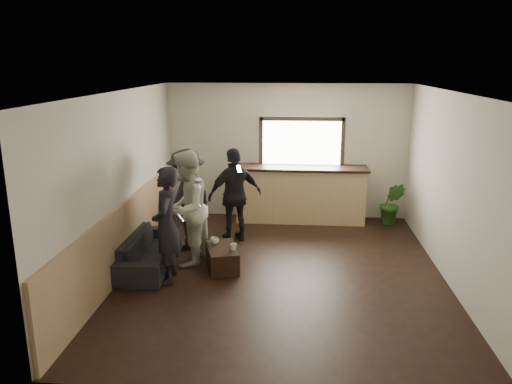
# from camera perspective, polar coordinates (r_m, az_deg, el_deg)

# --- Properties ---
(ground) EXTENTS (5.00, 6.00, 0.01)m
(ground) POSITION_cam_1_polar(r_m,az_deg,el_deg) (7.99, 2.93, -9.14)
(ground) COLOR black
(room_shell) EXTENTS (5.01, 6.01, 2.80)m
(room_shell) POSITION_cam_1_polar(r_m,az_deg,el_deg) (7.57, -2.51, 1.25)
(room_shell) COLOR silver
(room_shell) RESTS_ON ground
(bar_counter) EXTENTS (2.70, 0.68, 2.13)m
(bar_counter) POSITION_cam_1_polar(r_m,az_deg,el_deg) (10.33, 5.12, 0.16)
(bar_counter) COLOR tan
(bar_counter) RESTS_ON ground
(sofa) EXTENTS (0.82, 1.88, 0.54)m
(sofa) POSITION_cam_1_polar(r_m,az_deg,el_deg) (8.30, -12.13, -6.52)
(sofa) COLOR black
(sofa) RESTS_ON ground
(coffee_table) EXTENTS (0.65, 0.90, 0.36)m
(coffee_table) POSITION_cam_1_polar(r_m,az_deg,el_deg) (8.08, -3.89, -7.49)
(coffee_table) COLOR black
(coffee_table) RESTS_ON ground
(cup_a) EXTENTS (0.16, 0.16, 0.11)m
(cup_a) POSITION_cam_1_polar(r_m,az_deg,el_deg) (8.15, -4.78, -5.58)
(cup_a) COLOR silver
(cup_a) RESTS_ON coffee_table
(cup_b) EXTENTS (0.15, 0.15, 0.10)m
(cup_b) POSITION_cam_1_polar(r_m,az_deg,el_deg) (7.88, -2.59, -6.29)
(cup_b) COLOR silver
(cup_b) RESTS_ON coffee_table
(potted_plant) EXTENTS (0.56, 0.49, 0.87)m
(potted_plant) POSITION_cam_1_polar(r_m,az_deg,el_deg) (10.47, 15.27, -1.27)
(potted_plant) COLOR #2D6623
(potted_plant) RESTS_ON ground
(person_a) EXTENTS (0.51, 0.68, 1.76)m
(person_a) POSITION_cam_1_polar(r_m,az_deg,el_deg) (7.51, -10.19, -3.75)
(person_a) COLOR black
(person_a) RESTS_ON ground
(person_b) EXTENTS (0.86, 1.02, 1.88)m
(person_b) POSITION_cam_1_polar(r_m,az_deg,el_deg) (8.09, -7.97, -1.88)
(person_b) COLOR beige
(person_b) RESTS_ON ground
(person_c) EXTENTS (1.11, 1.32, 1.77)m
(person_c) POSITION_cam_1_polar(r_m,az_deg,el_deg) (8.81, -7.91, -0.83)
(person_c) COLOR black
(person_c) RESTS_ON ground
(person_d) EXTENTS (1.10, 0.83, 1.73)m
(person_d) POSITION_cam_1_polar(r_m,az_deg,el_deg) (9.07, -2.41, -0.38)
(person_d) COLOR black
(person_d) RESTS_ON ground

